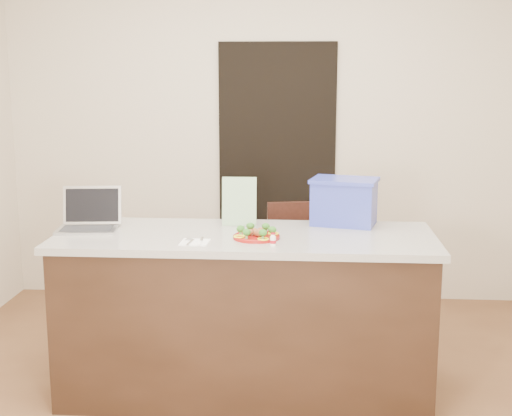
# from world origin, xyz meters

# --- Properties ---
(ground) EXTENTS (4.00, 4.00, 0.00)m
(ground) POSITION_xyz_m (0.00, 0.00, 0.00)
(ground) COLOR brown
(ground) RESTS_ON ground
(room_shell) EXTENTS (4.00, 4.00, 4.00)m
(room_shell) POSITION_xyz_m (0.00, 0.00, 1.62)
(room_shell) COLOR white
(room_shell) RESTS_ON ground
(doorway) EXTENTS (0.90, 0.02, 2.00)m
(doorway) POSITION_xyz_m (0.10, 1.98, 1.00)
(doorway) COLOR black
(doorway) RESTS_ON ground
(island) EXTENTS (2.06, 0.76, 0.92)m
(island) POSITION_xyz_m (0.00, 0.25, 0.46)
(island) COLOR black
(island) RESTS_ON ground
(plate) EXTENTS (0.25, 0.25, 0.02)m
(plate) POSITION_xyz_m (0.07, 0.16, 0.93)
(plate) COLOR maroon
(plate) RESTS_ON island
(meatballs) EXTENTS (0.10, 0.10, 0.04)m
(meatballs) POSITION_xyz_m (0.07, 0.16, 0.95)
(meatballs) COLOR brown
(meatballs) RESTS_ON plate
(broccoli) EXTENTS (0.21, 0.20, 0.04)m
(broccoli) POSITION_xyz_m (0.07, 0.16, 0.97)
(broccoli) COLOR #1F5416
(broccoli) RESTS_ON plate
(pepper_rings) EXTENTS (0.23, 0.23, 0.01)m
(pepper_rings) POSITION_xyz_m (0.07, 0.16, 0.94)
(pepper_rings) COLOR #F5FF1A
(pepper_rings) RESTS_ON plate
(napkin) EXTENTS (0.15, 0.15, 0.01)m
(napkin) POSITION_xyz_m (-0.24, 0.04, 0.92)
(napkin) COLOR white
(napkin) RESTS_ON island
(fork) EXTENTS (0.03, 0.15, 0.00)m
(fork) POSITION_xyz_m (-0.26, 0.05, 0.93)
(fork) COLOR #AAAAAF
(fork) RESTS_ON napkin
(knife) EXTENTS (0.02, 0.17, 0.01)m
(knife) POSITION_xyz_m (-0.21, 0.02, 0.93)
(knife) COLOR white
(knife) RESTS_ON napkin
(yogurt_bottle) EXTENTS (0.03, 0.03, 0.07)m
(yogurt_bottle) POSITION_xyz_m (0.16, 0.01, 0.95)
(yogurt_bottle) COLOR white
(yogurt_bottle) RESTS_ON island
(laptop) EXTENTS (0.35, 0.29, 0.23)m
(laptop) POSITION_xyz_m (-0.88, 0.32, 0.98)
(laptop) COLOR #A6A6AA
(laptop) RESTS_ON island
(leaflet) EXTENTS (0.20, 0.05, 0.28)m
(leaflet) POSITION_xyz_m (-0.05, 0.46, 1.06)
(leaflet) COLOR silver
(leaflet) RESTS_ON island
(blue_box) EXTENTS (0.42, 0.34, 0.27)m
(blue_box) POSITION_xyz_m (0.55, 0.54, 1.05)
(blue_box) COLOR #2D38A3
(blue_box) RESTS_ON island
(chair) EXTENTS (0.49, 0.49, 0.93)m
(chair) POSITION_xyz_m (0.28, 1.04, 0.53)
(chair) COLOR #351710
(chair) RESTS_ON ground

